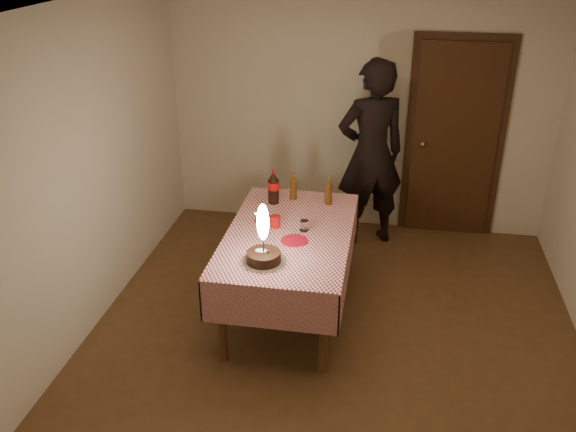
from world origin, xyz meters
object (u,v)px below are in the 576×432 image
object	(u,v)px
amber_bottle_right	(328,192)
clear_cup	(304,226)
red_plate	(294,241)
cola_bottle	(273,187)
photographer	(371,154)
birthday_cake	(263,247)
red_cup	(275,221)
amber_bottle_left	(293,187)
dining_table	(289,243)

from	to	relation	value
amber_bottle_right	clear_cup	bearing A→B (deg)	-103.68
red_plate	cola_bottle	world-z (taller)	cola_bottle
photographer	birthday_cake	bearing A→B (deg)	-109.27
red_cup	cola_bottle	distance (m)	0.49
birthday_cake	cola_bottle	world-z (taller)	birthday_cake
red_cup	amber_bottle_left	size ratio (longest dim) A/B	0.39
clear_cup	amber_bottle_right	bearing A→B (deg)	76.32
red_cup	amber_bottle_left	xyz separation A→B (m)	(0.05, 0.59, 0.07)
amber_bottle_left	red_plate	bearing A→B (deg)	-79.82
clear_cup	photographer	bearing A→B (deg)	71.65
dining_table	cola_bottle	bearing A→B (deg)	113.59
cola_bottle	photographer	bearing A→B (deg)	47.91
red_plate	clear_cup	xyz separation A→B (m)	(0.05, 0.20, 0.04)
red_cup	clear_cup	world-z (taller)	red_cup
dining_table	amber_bottle_right	world-z (taller)	amber_bottle_right
photographer	clear_cup	bearing A→B (deg)	-108.35
clear_cup	photographer	size ratio (longest dim) A/B	0.05
birthday_cake	red_cup	bearing A→B (deg)	92.53
photographer	cola_bottle	bearing A→B (deg)	-132.09
dining_table	amber_bottle_right	bearing A→B (deg)	67.28
red_plate	amber_bottle_right	world-z (taller)	amber_bottle_right
red_cup	clear_cup	distance (m)	0.25
amber_bottle_right	photographer	bearing A→B (deg)	68.72
photographer	red_plate	bearing A→B (deg)	-107.83
amber_bottle_left	birthday_cake	bearing A→B (deg)	-91.37
birthday_cake	photographer	distance (m)	2.09
red_plate	photographer	world-z (taller)	photographer
birthday_cake	photographer	world-z (taller)	photographer
red_plate	cola_bottle	xyz separation A→B (m)	(-0.31, 0.69, 0.15)
birthday_cake	photographer	size ratio (longest dim) A/B	0.25
dining_table	red_plate	size ratio (longest dim) A/B	7.82
birthday_cake	red_plate	world-z (taller)	birthday_cake
red_cup	amber_bottle_right	distance (m)	0.66
clear_cup	amber_bottle_right	distance (m)	0.58
red_cup	clear_cup	bearing A→B (deg)	-5.13
dining_table	amber_bottle_left	bearing A→B (deg)	96.59
red_cup	clear_cup	xyz separation A→B (m)	(0.25, -0.02, -0.01)
red_cup	amber_bottle_right	size ratio (longest dim) A/B	0.39
dining_table	birthday_cake	bearing A→B (deg)	-101.45
dining_table	amber_bottle_left	distance (m)	0.70
birthday_cake	cola_bottle	distance (m)	1.07
red_plate	amber_bottle_right	xyz separation A→B (m)	(0.18, 0.75, 0.11)
clear_cup	amber_bottle_right	size ratio (longest dim) A/B	0.35
birthday_cake	photographer	xyz separation A→B (m)	(0.69, 1.97, 0.07)
cola_bottle	amber_bottle_right	bearing A→B (deg)	7.13
photographer	dining_table	bearing A→B (deg)	-111.88
photographer	red_cup	bearing A→B (deg)	-117.34
amber_bottle_left	photographer	bearing A→B (deg)	50.31
clear_cup	amber_bottle_left	bearing A→B (deg)	107.73
red_plate	cola_bottle	distance (m)	0.77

